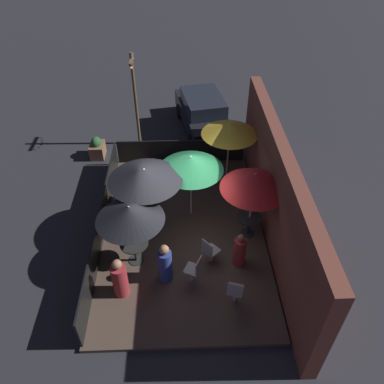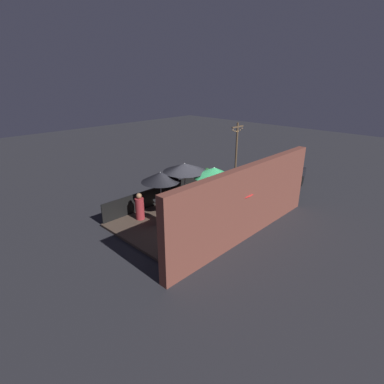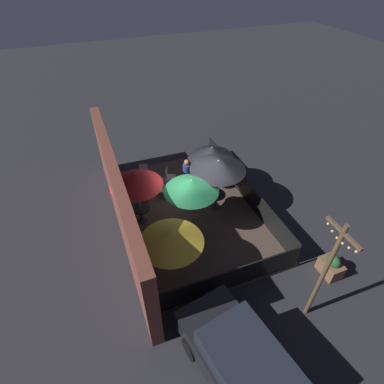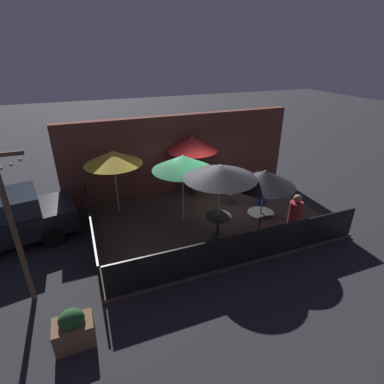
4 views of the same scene
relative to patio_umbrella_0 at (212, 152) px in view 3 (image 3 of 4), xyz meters
name	(u,v)px [view 3 (image 3 of 4)]	position (x,y,z in m)	size (l,w,h in m)	color
ground_plane	(191,213)	(-1.14, 1.38, -2.03)	(60.00, 60.00, 0.00)	#26262B
patio_deck	(191,212)	(-1.14, 1.38, -1.97)	(7.70, 5.07, 0.12)	#47382D
building_wall	(119,201)	(-1.14, 4.15, -0.43)	(9.30, 0.36, 3.19)	brown
fence_front	(245,189)	(-1.14, -1.10, -1.43)	(7.50, 0.05, 0.95)	black
fence_side_left	(234,278)	(-4.94, 1.38, -1.43)	(0.05, 4.87, 0.95)	black
patio_umbrella_0	(212,152)	(0.00, 0.00, 0.00)	(1.85, 1.85, 2.14)	#B2B2B7
patio_umbrella_1	(218,165)	(-1.28, 0.34, 0.26)	(2.16, 2.16, 2.37)	#B2B2B7
patio_umbrella_2	(136,179)	(-0.95, 3.42, 0.21)	(1.94, 1.94, 2.38)	#B2B2B7
patio_umbrella_3	(171,237)	(-3.93, 3.07, 0.14)	(1.96, 1.96, 2.27)	#B2B2B7
patio_umbrella_4	(191,185)	(-1.94, 1.67, 0.16)	(1.98, 1.98, 2.31)	#B2B2B7
dining_table_0	(211,177)	(0.00, 0.00, -1.31)	(0.81, 0.81, 0.75)	black
dining_table_1	(216,197)	(-1.28, 0.34, -1.34)	(0.79, 0.79, 0.73)	black
dining_table_2	(141,210)	(-0.95, 3.42, -1.34)	(0.77, 0.77, 0.72)	black
patio_chair_0	(169,176)	(0.80, 1.68, -1.38)	(0.53, 0.53, 0.95)	gray
patio_chair_1	(144,173)	(1.51, 2.68, -1.41)	(0.50, 0.50, 0.91)	gray
patio_chair_2	(164,188)	(0.13, 2.14, -1.42)	(0.56, 0.56, 0.91)	gray
patron_0	(187,173)	(0.66, 0.88, -1.31)	(0.44, 0.44, 1.31)	navy
patron_1	(207,163)	(1.09, -0.30, -1.33)	(0.56, 0.56, 1.30)	maroon
patron_2	(145,191)	(0.21, 2.97, -1.38)	(0.50, 0.50, 1.17)	maroon
planter_box	(331,266)	(-5.59, -1.97, -1.64)	(0.77, 0.54, 0.88)	brown
light_post	(325,270)	(-6.49, -0.35, 0.14)	(1.10, 0.12, 3.87)	brown
parked_car_0	(247,371)	(-7.52, 2.38, -1.18)	(4.50, 2.42, 1.62)	black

